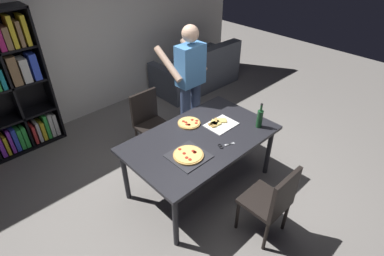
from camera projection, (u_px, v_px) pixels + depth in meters
ground_plane at (200, 184)px, 3.85m from camera, size 12.00×12.00×0.00m
back_wall at (82, 30)px, 4.60m from camera, size 6.40×0.10×2.80m
dining_table at (201, 142)px, 3.46m from camera, size 1.74×1.05×0.75m
chair_near_camera at (273, 200)px, 2.96m from camera, size 0.42×0.42×0.90m
chair_far_side at (149, 119)px, 4.16m from camera, size 0.42×0.42×0.90m
couch at (198, 73)px, 5.94m from camera, size 1.71×0.87×0.85m
person_serving_pizza at (190, 80)px, 4.07m from camera, size 0.55×0.54×1.75m
pepperoni_pizza_on_tray at (188, 155)px, 3.14m from camera, size 0.38×0.38×0.04m
pizza_slices_on_towel at (219, 124)px, 3.63m from camera, size 0.36×0.28×0.03m
wine_bottle at (260, 118)px, 3.53m from camera, size 0.07×0.07×0.32m
kitchen_scissors at (224, 146)px, 3.29m from camera, size 0.20×0.12×0.01m
second_pizza_plain at (189, 123)px, 3.64m from camera, size 0.28×0.28×0.03m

